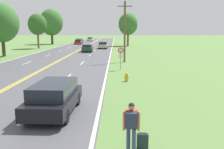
{
  "coord_description": "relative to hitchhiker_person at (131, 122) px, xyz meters",
  "views": [
    {
      "loc": [
        7.49,
        -3.28,
        3.92
      ],
      "look_at": [
        7.27,
        12.27,
        1.04
      ],
      "focal_mm": 38.0,
      "sensor_mm": 36.0,
      "label": 1
    }
  ],
  "objects": [
    {
      "name": "hitchhiker_person",
      "position": [
        0.0,
        0.0,
        0.0
      ],
      "size": [
        0.56,
        0.42,
        1.67
      ],
      "rotation": [
        0.0,
        0.0,
        1.5
      ],
      "color": "#38476B",
      "rests_on": "ground"
    },
    {
      "name": "suitcase",
      "position": [
        0.39,
        0.11,
        -0.73
      ],
      "size": [
        0.39,
        0.19,
        0.62
      ],
      "rotation": [
        0.0,
        0.0,
        1.5
      ],
      "color": "#19282D",
      "rests_on": "ground"
    },
    {
      "name": "fire_hydrant",
      "position": [
        0.36,
        10.98,
        -0.67
      ],
      "size": [
        0.42,
        0.26,
        0.7
      ],
      "color": "gold",
      "rests_on": "ground"
    },
    {
      "name": "traffic_sign",
      "position": [
        -0.0,
        16.43,
        0.71
      ],
      "size": [
        0.6,
        0.1,
        2.3
      ],
      "color": "gray",
      "rests_on": "ground"
    },
    {
      "name": "utility_pole_midground",
      "position": [
        0.63,
        22.6,
        2.86
      ],
      "size": [
        1.8,
        0.24,
        7.45
      ],
      "color": "brown",
      "rests_on": "ground"
    },
    {
      "name": "tree_left_verge",
      "position": [
        2.72,
        55.24,
        4.55
      ],
      "size": [
        4.91,
        4.91,
        8.42
      ],
      "color": "brown",
      "rests_on": "ground"
    },
    {
      "name": "tree_behind_sign",
      "position": [
        -17.79,
        29.18,
        4.09
      ],
      "size": [
        5.16,
        5.16,
        8.1
      ],
      "color": "#473828",
      "rests_on": "ground"
    },
    {
      "name": "tree_right_cluster",
      "position": [
        -17.69,
        45.6,
        4.23
      ],
      "size": [
        4.03,
        4.03,
        7.6
      ],
      "color": "brown",
      "rests_on": "ground"
    },
    {
      "name": "tree_far_back",
      "position": [
        -19.18,
        62.96,
        5.29
      ],
      "size": [
        6.65,
        6.65,
        10.15
      ],
      "color": "#473828",
      "rests_on": "ground"
    },
    {
      "name": "car_black_suv_nearest",
      "position": [
        -3.44,
        3.67,
        -0.21
      ],
      "size": [
        2.04,
        4.35,
        1.51
      ],
      "rotation": [
        0.0,
        0.0,
        -1.6
      ],
      "color": "black",
      "rests_on": "ground"
    },
    {
      "name": "car_dark_green_hatchback_approaching",
      "position": [
        -5.79,
        37.34,
        -0.25
      ],
      "size": [
        1.96,
        4.29,
        1.4
      ],
      "rotation": [
        0.0,
        0.0,
        -1.54
      ],
      "color": "black",
      "rests_on": "ground"
    },
    {
      "name": "car_champagne_sedan_mid_near",
      "position": [
        -3.28,
        45.8,
        -0.26
      ],
      "size": [
        1.99,
        4.44,
        1.48
      ],
      "rotation": [
        0.0,
        0.0,
        -1.59
      ],
      "color": "black",
      "rests_on": "ground"
    },
    {
      "name": "car_red_sedan_mid_far",
      "position": [
        -11.34,
        62.22,
        -0.3
      ],
      "size": [
        1.93,
        4.01,
        1.38
      ],
      "rotation": [
        0.0,
        0.0,
        1.58
      ],
      "color": "black",
      "rests_on": "ground"
    },
    {
      "name": "car_dark_blue_hatchback_receding",
      "position": [
        -12.0,
        68.68,
        -0.26
      ],
      "size": [
        2.07,
        3.89,
        1.42
      ],
      "rotation": [
        0.0,
        0.0,
        1.52
      ],
      "color": "black",
      "rests_on": "ground"
    },
    {
      "name": "car_silver_sedan_distant",
      "position": [
        -10.05,
        82.78,
        -0.26
      ],
      "size": [
        1.92,
        4.13,
        1.44
      ],
      "rotation": [
        0.0,
        0.0,
        1.55
      ],
      "color": "black",
      "rests_on": "ground"
    }
  ]
}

